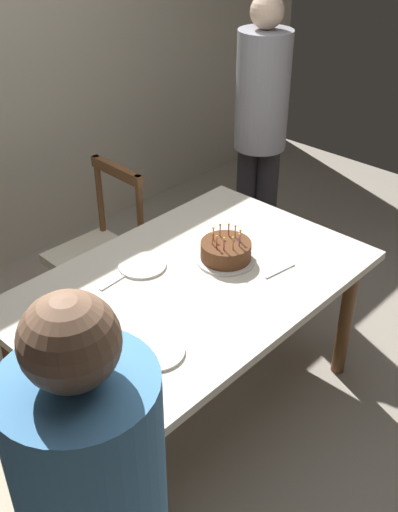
{
  "coord_description": "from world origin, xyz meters",
  "views": [
    {
      "loc": [
        -1.58,
        -1.52,
        2.3
      ],
      "look_at": [
        0.05,
        0.0,
        0.86
      ],
      "focal_mm": 42.37,
      "sensor_mm": 36.0,
      "label": 1
    }
  ],
  "objects_px": {
    "chair_spindle_back": "(99,255)",
    "person_guest": "(261,123)",
    "plate_near_celebrant": "(156,351)",
    "plate_far_side": "(142,265)",
    "dining_table": "(191,295)",
    "birthday_cake": "(226,252)"
  },
  "relations": [
    {
      "from": "dining_table",
      "to": "plate_far_side",
      "type": "relative_size",
      "value": 7.25
    },
    {
      "from": "dining_table",
      "to": "plate_near_celebrant",
      "type": "xyz_separation_m",
      "value": [
        -0.44,
        -0.23,
        0.09
      ]
    },
    {
      "from": "birthday_cake",
      "to": "person_guest",
      "type": "height_order",
      "value": "person_guest"
    },
    {
      "from": "dining_table",
      "to": "chair_spindle_back",
      "type": "relative_size",
      "value": 1.68
    },
    {
      "from": "dining_table",
      "to": "person_guest",
      "type": "relative_size",
      "value": 0.93
    },
    {
      "from": "birthday_cake",
      "to": "person_guest",
      "type": "distance_m",
      "value": 1.21
    },
    {
      "from": "birthday_cake",
      "to": "dining_table",
      "type": "bearing_deg",
      "value": 177.83
    },
    {
      "from": "birthday_cake",
      "to": "plate_far_side",
      "type": "bearing_deg",
      "value": 141.2
    },
    {
      "from": "plate_near_celebrant",
      "to": "plate_far_side",
      "type": "height_order",
      "value": "same"
    },
    {
      "from": "plate_near_celebrant",
      "to": "chair_spindle_back",
      "type": "relative_size",
      "value": 0.23
    },
    {
      "from": "person_guest",
      "to": "chair_spindle_back",
      "type": "bearing_deg",
      "value": 168.02
    },
    {
      "from": "plate_far_side",
      "to": "birthday_cake",
      "type": "bearing_deg",
      "value": -38.8
    },
    {
      "from": "plate_near_celebrant",
      "to": "person_guest",
      "type": "distance_m",
      "value": 1.89
    },
    {
      "from": "chair_spindle_back",
      "to": "person_guest",
      "type": "height_order",
      "value": "person_guest"
    },
    {
      "from": "plate_far_side",
      "to": "person_guest",
      "type": "distance_m",
      "value": 1.39
    },
    {
      "from": "birthday_cake",
      "to": "chair_spindle_back",
      "type": "distance_m",
      "value": 0.92
    },
    {
      "from": "plate_far_side",
      "to": "plate_near_celebrant",
      "type": "bearing_deg",
      "value": -127.4
    },
    {
      "from": "dining_table",
      "to": "person_guest",
      "type": "bearing_deg",
      "value": 25.82
    },
    {
      "from": "plate_near_celebrant",
      "to": "plate_far_side",
      "type": "distance_m",
      "value": 0.59
    },
    {
      "from": "birthday_cake",
      "to": "plate_near_celebrant",
      "type": "relative_size",
      "value": 1.27
    },
    {
      "from": "plate_near_celebrant",
      "to": "person_guest",
      "type": "bearing_deg",
      "value": 26.44
    },
    {
      "from": "plate_near_celebrant",
      "to": "dining_table",
      "type": "bearing_deg",
      "value": 28.15
    }
  ]
}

